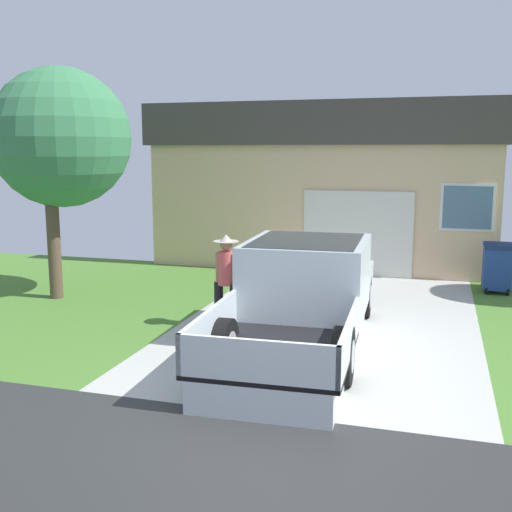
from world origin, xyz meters
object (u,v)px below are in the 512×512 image
at_px(neighbor_tree, 58,139).
at_px(wheeled_trash_bin, 497,266).
at_px(person_with_hat, 226,277).
at_px(handbag, 231,324).
at_px(pickup_truck, 305,296).
at_px(house_with_garage, 334,181).

bearing_deg(neighbor_tree, wheeled_trash_bin, 18.50).
height_order(person_with_hat, neighbor_tree, neighbor_tree).
bearing_deg(handbag, pickup_truck, -1.48).
distance_m(neighbor_tree, wheeled_trash_bin, 9.85).
xyz_separation_m(handbag, wheeled_trash_bin, (4.65, 4.57, 0.44)).
bearing_deg(wheeled_trash_bin, person_with_hat, -138.27).
relative_size(pickup_truck, person_with_hat, 3.40).
relative_size(handbag, neighbor_tree, 0.09).
xyz_separation_m(neighbor_tree, wheeled_trash_bin, (8.97, 3.00, -2.75)).
xyz_separation_m(pickup_truck, handbag, (-1.30, 0.03, -0.59)).
bearing_deg(handbag, house_with_garage, 87.90).
height_order(pickup_truck, handbag, pickup_truck).
relative_size(pickup_truck, wheeled_trash_bin, 5.21).
height_order(person_with_hat, handbag, person_with_hat).
bearing_deg(house_with_garage, handbag, -92.10).
height_order(pickup_truck, person_with_hat, person_with_hat).
distance_m(person_with_hat, wheeled_trash_bin, 6.47).
relative_size(person_with_hat, house_with_garage, 0.18).
bearing_deg(person_with_hat, house_with_garage, 101.72).
bearing_deg(wheeled_trash_bin, pickup_truck, -126.01).
distance_m(pickup_truck, wheeled_trash_bin, 5.69).
xyz_separation_m(person_with_hat, neighbor_tree, (-4.15, 1.30, 2.42)).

